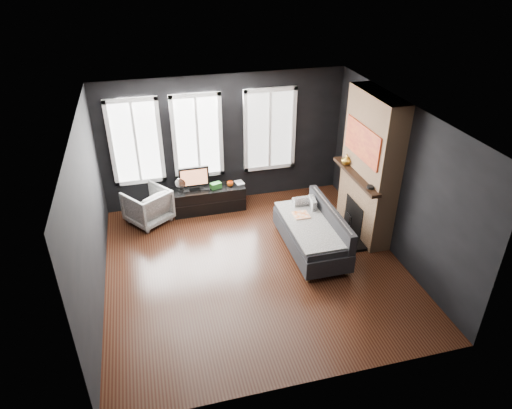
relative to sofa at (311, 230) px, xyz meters
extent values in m
plane|color=black|center=(-1.10, -0.24, -0.41)|extent=(5.00, 5.00, 0.00)
plane|color=white|center=(-1.10, -0.24, 2.29)|extent=(5.00, 5.00, 0.00)
cube|color=black|center=(-1.10, 2.26, 0.94)|extent=(5.00, 0.02, 2.70)
cube|color=black|center=(-3.60, -0.24, 0.94)|extent=(0.02, 5.00, 2.70)
cube|color=black|center=(1.40, -0.24, 0.94)|extent=(0.02, 5.00, 2.70)
cube|color=gray|center=(0.21, 0.51, 0.18)|extent=(0.12, 0.34, 0.33)
imported|color=silver|center=(-2.78, 1.71, -0.02)|extent=(1.02, 1.00, 0.77)
imported|color=#D9510D|center=(-1.09, 1.84, 0.17)|extent=(0.14, 0.12, 0.13)
imported|color=#AAA388|center=(-0.95, 1.92, 0.21)|extent=(0.16, 0.04, 0.22)
cube|color=#2B762A|center=(-1.39, 1.83, 0.16)|extent=(0.24, 0.19, 0.12)
imported|color=#F1C749|center=(0.95, 0.81, 0.92)|extent=(0.23, 0.23, 0.19)
cylinder|color=black|center=(0.95, -0.19, 0.85)|extent=(0.16, 0.16, 0.04)
camera|label=1|loc=(-2.65, -6.35, 4.46)|focal=32.00mm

